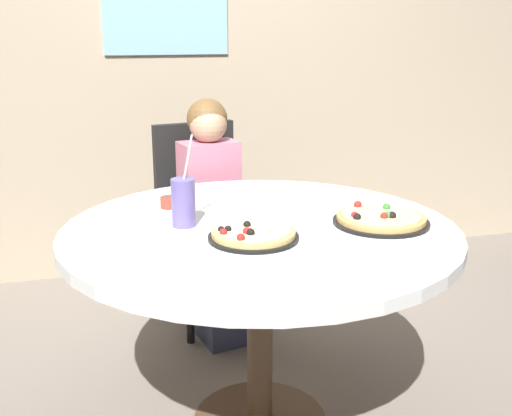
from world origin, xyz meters
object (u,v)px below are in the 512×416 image
at_px(pizza_veggie, 381,219).
at_px(pizza_cheese, 253,234).
at_px(dining_table, 260,251).
at_px(chair_wooden, 202,212).
at_px(diner_child, 216,232).
at_px(soda_cup, 184,202).
at_px(plate_small, 281,192).
at_px(sauce_bowl, 170,202).

relative_size(pizza_veggie, pizza_cheese, 1.13).
height_order(dining_table, pizza_veggie, pizza_veggie).
bearing_deg(chair_wooden, diner_child, -80.78).
relative_size(dining_table, chair_wooden, 1.38).
height_order(pizza_veggie, soda_cup, soda_cup).
height_order(chair_wooden, plate_small, chair_wooden).
xyz_separation_m(pizza_veggie, soda_cup, (-0.64, 0.16, 0.06)).
xyz_separation_m(dining_table, diner_child, (0.01, 0.77, -0.18)).
distance_m(diner_child, plate_small, 0.50).
height_order(chair_wooden, soda_cup, soda_cup).
distance_m(dining_table, pizza_veggie, 0.42).
height_order(pizza_veggie, pizza_cheese, pizza_veggie).
distance_m(chair_wooden, soda_cup, 0.95).
bearing_deg(pizza_veggie, pizza_cheese, -175.18).
bearing_deg(diner_child, soda_cup, -110.12).
height_order(dining_table, plate_small, plate_small).
distance_m(diner_child, pizza_cheese, 0.94).
height_order(chair_wooden, pizza_cheese, chair_wooden).
bearing_deg(soda_cup, sauce_bowl, 93.61).
distance_m(pizza_cheese, sauce_bowl, 0.47).
relative_size(soda_cup, plate_small, 1.70).
bearing_deg(sauce_bowl, dining_table, -50.38).
distance_m(sauce_bowl, plate_small, 0.46).
bearing_deg(sauce_bowl, soda_cup, -86.39).
bearing_deg(dining_table, diner_child, 89.02).
bearing_deg(pizza_cheese, pizza_veggie, 4.82).
distance_m(diner_child, sauce_bowl, 0.61).
bearing_deg(plate_small, chair_wooden, 111.31).
xyz_separation_m(soda_cup, plate_small, (0.44, 0.32, -0.08)).
xyz_separation_m(pizza_veggie, plate_small, (-0.20, 0.47, -0.01)).
bearing_deg(dining_table, soda_cup, 162.35).
bearing_deg(chair_wooden, sauce_bowl, -110.46).
xyz_separation_m(dining_table, pizza_cheese, (-0.06, -0.12, 0.10)).
bearing_deg(dining_table, pizza_veggie, -11.55).
relative_size(pizza_veggie, plate_small, 1.79).
xyz_separation_m(diner_child, pizza_cheese, (-0.07, -0.89, 0.28)).
distance_m(pizza_veggie, soda_cup, 0.66).
height_order(pizza_veggie, sauce_bowl, pizza_veggie).
bearing_deg(sauce_bowl, diner_child, 59.81).
xyz_separation_m(chair_wooden, pizza_veggie, (0.41, -1.03, 0.24)).
relative_size(chair_wooden, sauce_bowl, 13.57).
bearing_deg(pizza_cheese, diner_child, 85.46).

